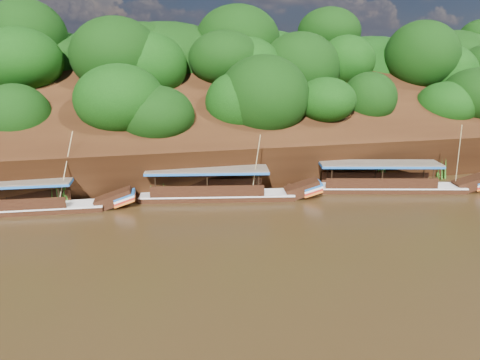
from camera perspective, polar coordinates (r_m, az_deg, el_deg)
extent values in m
plane|color=black|center=(28.27, 1.98, -6.79)|extent=(160.00, 160.00, 0.00)
cube|color=black|center=(42.45, -4.31, 5.26)|extent=(120.00, 16.12, 13.64)
cube|color=black|center=(52.77, -6.28, 3.16)|extent=(120.00, 24.00, 12.00)
ellipsoid|color=#17440B|center=(40.78, -12.38, 4.59)|extent=(18.00, 8.00, 6.40)
ellipsoid|color=#17440B|center=(48.82, -6.02, 13.14)|extent=(24.00, 11.00, 8.40)
ellipsoid|color=#17440B|center=(51.29, 23.55, 5.57)|extent=(18.00, 8.00, 6.00)
ellipsoid|color=#17440B|center=(63.03, 27.08, 11.59)|extent=(22.00, 10.00, 8.00)
cube|color=black|center=(39.51, 17.49, -1.26)|extent=(12.22, 5.20, 0.85)
cube|color=silver|center=(39.41, 17.53, -0.69)|extent=(12.24, 5.26, 0.09)
cube|color=black|center=(41.88, 26.49, -0.32)|extent=(3.16, 2.26, 1.65)
cube|color=brown|center=(38.77, 16.67, 1.98)|extent=(9.77, 4.81, 0.11)
cube|color=#1955A4|center=(38.79, 16.66, 1.81)|extent=(9.77, 4.81, 0.17)
cylinder|color=tan|center=(40.28, 25.10, 2.82)|extent=(1.38, 1.59, 4.93)
cube|color=black|center=(35.57, -2.79, -2.31)|extent=(11.75, 4.48, 0.87)
cube|color=silver|center=(35.45, -2.80, -1.66)|extent=(11.77, 4.55, 0.10)
cube|color=black|center=(35.98, 7.62, -1.10)|extent=(3.01, 2.13, 1.63)
cube|color=#1955A4|center=(36.04, 8.76, -0.64)|extent=(1.74, 1.91, 0.59)
cube|color=#AF1F13|center=(36.13, 8.74, -1.14)|extent=(1.74, 1.91, 0.59)
cube|color=brown|center=(34.98, -4.02, 1.33)|extent=(9.36, 4.27, 0.12)
cube|color=#1955A4|center=(35.00, -4.02, 1.14)|extent=(9.36, 4.27, 0.17)
cylinder|color=tan|center=(34.43, 1.98, 1.93)|extent=(0.31, 1.27, 4.56)
cube|color=black|center=(35.92, -25.68, -3.59)|extent=(11.98, 3.00, 0.81)
cube|color=silver|center=(35.81, -25.75, -3.00)|extent=(11.98, 3.06, 0.09)
cube|color=black|center=(34.49, -15.09, -2.25)|extent=(2.90, 1.72, 1.59)
cube|color=#1955A4|center=(34.35, -13.89, -1.77)|extent=(1.58, 1.66, 0.59)
cube|color=#AF1F13|center=(34.44, -13.86, -2.26)|extent=(1.58, 1.66, 0.59)
cube|color=brown|center=(35.58, -27.20, -0.30)|extent=(9.44, 3.07, 0.11)
cube|color=#1955A4|center=(35.60, -27.18, -0.47)|extent=(9.44, 3.07, 0.16)
cylinder|color=tan|center=(34.17, -20.51, 1.30)|extent=(1.37, 0.63, 5.04)
cone|color=#2D6B1A|center=(35.95, -21.53, -1.45)|extent=(1.50, 1.50, 2.03)
cone|color=#2D6B1A|center=(35.82, -10.12, -1.18)|extent=(1.50, 1.50, 1.46)
cone|color=#2D6B1A|center=(37.49, -0.03, -0.01)|extent=(1.50, 1.50, 1.77)
cone|color=#2D6B1A|center=(39.55, 8.77, 0.92)|extent=(1.50, 1.50, 2.22)
cone|color=#2D6B1A|center=(41.88, 16.58, 0.95)|extent=(1.50, 1.50, 1.80)
cone|color=#2D6B1A|center=(45.18, 23.29, 1.47)|extent=(1.50, 1.50, 2.04)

